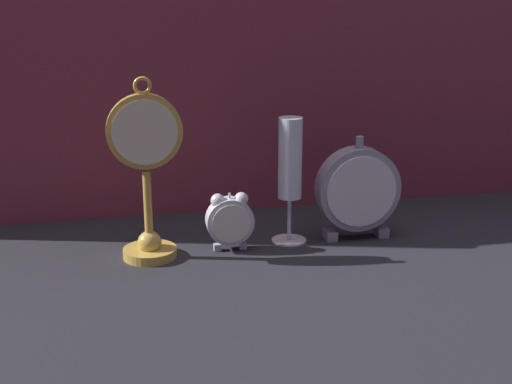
# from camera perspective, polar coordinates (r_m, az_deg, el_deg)

# --- Properties ---
(ground_plane) EXTENTS (4.00, 4.00, 0.00)m
(ground_plane) POSITION_cam_1_polar(r_m,az_deg,el_deg) (1.17, 0.82, -6.24)
(ground_plane) COLOR #232328
(fabric_backdrop_drape) EXTENTS (1.50, 0.01, 0.80)m
(fabric_backdrop_drape) POSITION_cam_1_polar(r_m,az_deg,el_deg) (1.40, -2.16, 14.35)
(fabric_backdrop_drape) COLOR brown
(fabric_backdrop_drape) RESTS_ON ground_plane
(pocket_watch_on_stand) EXTENTS (0.12, 0.09, 0.31)m
(pocket_watch_on_stand) POSITION_cam_1_polar(r_m,az_deg,el_deg) (1.19, -8.74, 1.02)
(pocket_watch_on_stand) COLOR gold
(pocket_watch_on_stand) RESTS_ON ground_plane
(alarm_clock_twin_bell) EXTENTS (0.08, 0.03, 0.10)m
(alarm_clock_twin_bell) POSITION_cam_1_polar(r_m,az_deg,el_deg) (1.23, -2.11, -2.15)
(alarm_clock_twin_bell) COLOR silver
(alarm_clock_twin_bell) RESTS_ON ground_plane
(mantel_clock_silver) EXTENTS (0.15, 0.04, 0.19)m
(mantel_clock_silver) POSITION_cam_1_polar(r_m,az_deg,el_deg) (1.29, 8.16, 0.18)
(mantel_clock_silver) COLOR gray
(mantel_clock_silver) RESTS_ON ground_plane
(champagne_flute) EXTENTS (0.06, 0.06, 0.23)m
(champagne_flute) POSITION_cam_1_polar(r_m,az_deg,el_deg) (1.25, 2.74, 1.94)
(champagne_flute) COLOR silver
(champagne_flute) RESTS_ON ground_plane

